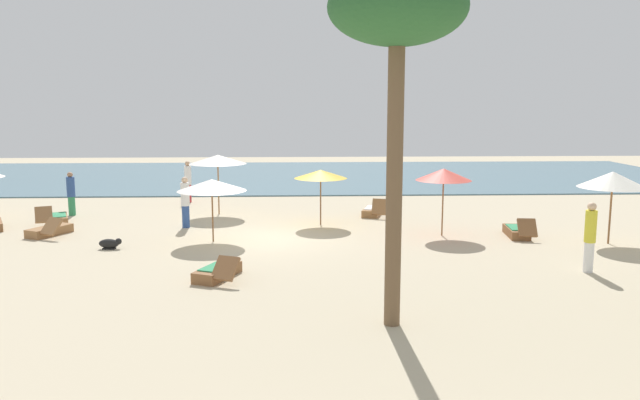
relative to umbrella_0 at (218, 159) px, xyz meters
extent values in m
plane|color=#BCAD8E|center=(1.98, -4.52, -2.15)|extent=(60.00, 60.00, 0.00)
cube|color=slate|center=(1.98, 12.48, -2.12)|extent=(48.00, 16.00, 0.06)
cylinder|color=olive|center=(0.00, 0.00, -1.01)|extent=(0.05, 0.05, 2.28)
cone|color=silver|center=(0.00, 0.00, 0.00)|extent=(2.22, 2.22, 0.35)
cylinder|color=brown|center=(7.80, -4.31, -1.06)|extent=(0.05, 0.05, 2.17)
cone|color=#D84C3F|center=(7.80, -4.31, -0.12)|extent=(1.81, 1.81, 0.39)
cylinder|color=brown|center=(3.89, -2.30, -1.18)|extent=(0.05, 0.05, 1.93)
cone|color=gold|center=(3.89, -2.30, -0.32)|extent=(1.88, 1.88, 0.30)
cylinder|color=brown|center=(12.69, -5.67, -1.05)|extent=(0.06, 0.06, 2.20)
cone|color=silver|center=(12.69, -5.67, -0.15)|extent=(2.06, 2.06, 0.49)
cylinder|color=brown|center=(0.39, -4.87, -1.19)|extent=(0.05, 0.05, 1.92)
cone|color=white|center=(0.39, -4.87, -0.35)|extent=(2.15, 2.15, 0.36)
cube|color=brown|center=(1.03, -9.01, -2.01)|extent=(1.14, 1.61, 0.28)
cube|color=brown|center=(1.31, -9.65, -1.73)|extent=(0.72, 0.69, 0.51)
cube|color=#338C59|center=(1.03, -9.01, -1.85)|extent=(0.88, 1.17, 0.03)
cube|color=olive|center=(5.98, -0.46, -2.01)|extent=(0.99, 1.61, 0.28)
cube|color=olive|center=(6.17, -1.13, -1.71)|extent=(0.66, 0.55, 0.58)
cube|color=white|center=(5.98, -0.46, -1.85)|extent=(0.78, 1.15, 0.03)
cube|color=olive|center=(-5.13, -3.69, -2.01)|extent=(1.22, 1.61, 0.28)
cube|color=olive|center=(-4.81, -4.31, -1.73)|extent=(0.74, 0.71, 0.51)
cube|color=olive|center=(-5.62, -1.57, -2.01)|extent=(1.11, 1.62, 0.28)
cube|color=olive|center=(-5.88, -2.22, -1.72)|extent=(0.70, 0.65, 0.54)
cube|color=#338C59|center=(-5.62, -1.57, -1.85)|extent=(0.86, 1.16, 0.03)
cube|color=brown|center=(10.21, -4.50, -2.01)|extent=(0.78, 1.56, 0.28)
cube|color=brown|center=(10.30, -5.19, -1.73)|extent=(0.62, 0.54, 0.54)
cube|color=#338C59|center=(10.21, -4.50, -1.85)|extent=(0.63, 1.10, 0.03)
cylinder|color=white|center=(10.52, -8.88, -1.75)|extent=(0.30, 0.30, 0.79)
cylinder|color=yellow|center=(10.52, -8.88, -0.94)|extent=(0.36, 0.36, 0.83)
sphere|color=beige|center=(10.52, -8.88, -0.43)|extent=(0.22, 0.22, 0.22)
cylinder|color=#338C59|center=(-5.65, -0.06, -1.78)|extent=(0.30, 0.30, 0.73)
cylinder|color=#2D4C8C|center=(-5.65, -0.06, -1.04)|extent=(0.36, 0.36, 0.76)
sphere|color=#A37556|center=(-5.65, -0.06, -0.56)|extent=(0.21, 0.21, 0.21)
cylinder|color=#BF3338|center=(-1.68, 2.97, -1.76)|extent=(0.29, 0.29, 0.78)
cylinder|color=white|center=(-1.68, 2.97, -0.95)|extent=(0.34, 0.34, 0.82)
sphere|color=tan|center=(-1.68, 2.97, -0.45)|extent=(0.22, 0.22, 0.22)
cylinder|color=#2D4C8C|center=(-0.84, -2.60, -1.76)|extent=(0.29, 0.29, 0.77)
cylinder|color=white|center=(-0.84, -2.60, -0.97)|extent=(0.34, 0.34, 0.81)
sphere|color=beige|center=(-0.84, -2.60, -0.47)|extent=(0.22, 0.22, 0.22)
cylinder|color=brown|center=(4.88, -12.47, 0.66)|extent=(0.31, 0.31, 5.61)
ellipsoid|color=#285B2D|center=(4.88, -12.47, 3.92)|extent=(2.59, 2.59, 1.42)
cube|color=black|center=(-2.58, -5.78, -2.13)|extent=(0.38, 0.23, 0.04)
ellipsoid|color=black|center=(-2.58, -5.78, -1.98)|extent=(0.63, 0.33, 0.27)
sphere|color=black|center=(-2.31, -5.75, -1.93)|extent=(0.19, 0.19, 0.19)
camera|label=1|loc=(2.98, -24.22, 2.20)|focal=35.06mm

